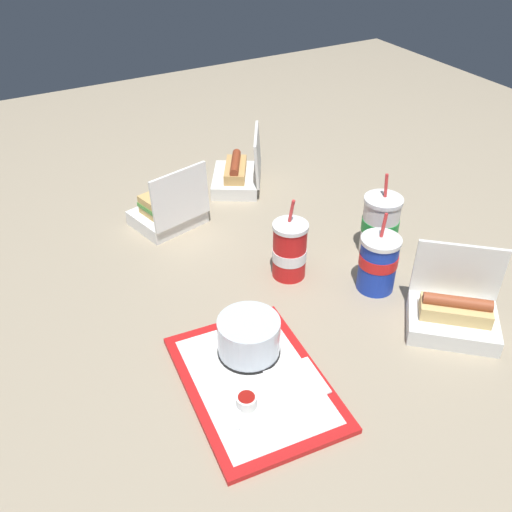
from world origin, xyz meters
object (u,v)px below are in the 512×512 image
at_px(soda_cup_front, 290,251).
at_px(soda_cup_left, 378,262).
at_px(ketchup_cup, 247,401).
at_px(clamshell_sandwich_corner, 168,210).
at_px(food_tray, 255,382).
at_px(soda_cup_corner, 380,225).
at_px(clamshell_hotdog_right, 454,313).
at_px(clamshell_hotdog_back, 238,174).
at_px(cake_container, 249,338).
at_px(plastic_fork, 238,405).

bearing_deg(soda_cup_front, soda_cup_left, -132.66).
xyz_separation_m(ketchup_cup, clamshell_sandwich_corner, (0.68, -0.12, 0.02)).
bearing_deg(soda_cup_front, food_tray, 137.82).
bearing_deg(soda_cup_corner, clamshell_sandwich_corner, 47.20).
xyz_separation_m(clamshell_hotdog_right, clamshell_hotdog_back, (0.80, 0.11, -0.00)).
distance_m(food_tray, cake_container, 0.09).
xyz_separation_m(plastic_fork, clamshell_sandwich_corner, (0.67, -0.13, 0.03)).
relative_size(ketchup_cup, soda_cup_corner, 0.18).
relative_size(cake_container, plastic_fork, 1.19).
bearing_deg(clamshell_hotdog_right, clamshell_sandwich_corner, 28.64).
bearing_deg(cake_container, clamshell_sandwich_corner, -5.02).
bearing_deg(cake_container, clamshell_hotdog_back, -25.87).
height_order(clamshell_sandwich_corner, soda_cup_left, soda_cup_left).
distance_m(ketchup_cup, soda_cup_left, 0.48).
height_order(plastic_fork, soda_cup_front, soda_cup_front).
relative_size(soda_cup_front, soda_cup_left, 1.03).
height_order(clamshell_sandwich_corner, clamshell_hotdog_back, clamshell_sandwich_corner).
xyz_separation_m(ketchup_cup, soda_cup_front, (0.32, -0.29, 0.05)).
distance_m(plastic_fork, clamshell_sandwich_corner, 0.69).
xyz_separation_m(clamshell_hotdog_right, soda_cup_corner, (0.31, -0.04, 0.04)).
distance_m(plastic_fork, soda_cup_left, 0.49).
distance_m(soda_cup_front, soda_cup_left, 0.21).
distance_m(plastic_fork, clamshell_hotdog_back, 0.88).
bearing_deg(soda_cup_front, cake_container, 132.22).
xyz_separation_m(food_tray, soda_cup_left, (0.13, -0.40, 0.07)).
bearing_deg(soda_cup_corner, soda_cup_left, 139.69).
bearing_deg(soda_cup_corner, clamshell_hotdog_right, 172.55).
bearing_deg(plastic_fork, clamshell_hotdog_back, 1.00).
xyz_separation_m(food_tray, ketchup_cup, (-0.05, 0.04, 0.02)).
bearing_deg(clamshell_sandwich_corner, clamshell_hotdog_back, -69.35).
height_order(plastic_fork, clamshell_hotdog_right, clamshell_hotdog_right).
relative_size(clamshell_hotdog_back, soda_cup_left, 1.20).
bearing_deg(food_tray, soda_cup_corner, -63.96).
height_order(plastic_fork, soda_cup_corner, soda_cup_corner).
relative_size(clamshell_hotdog_back, soda_cup_front, 1.16).
xyz_separation_m(ketchup_cup, soda_cup_corner, (0.29, -0.54, 0.06)).
xyz_separation_m(clamshell_hotdog_back, soda_cup_front, (-0.46, 0.10, 0.03)).
height_order(cake_container, soda_cup_left, soda_cup_left).
distance_m(ketchup_cup, soda_cup_front, 0.43).
xyz_separation_m(ketchup_cup, clamshell_hotdog_back, (0.78, -0.39, 0.01)).
bearing_deg(food_tray, soda_cup_front, -42.18).
bearing_deg(soda_cup_corner, plastic_fork, 117.11).
xyz_separation_m(cake_container, plastic_fork, (-0.11, 0.09, -0.04)).
bearing_deg(soda_cup_corner, food_tray, 116.04).
xyz_separation_m(cake_container, soda_cup_front, (0.20, -0.22, 0.02)).
relative_size(food_tray, soda_cup_front, 1.89).
relative_size(ketchup_cup, clamshell_hotdog_right, 0.17).
relative_size(clamshell_hotdog_right, soda_cup_left, 1.19).
height_order(ketchup_cup, clamshell_sandwich_corner, clamshell_sandwich_corner).
relative_size(food_tray, soda_cup_corner, 1.77).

